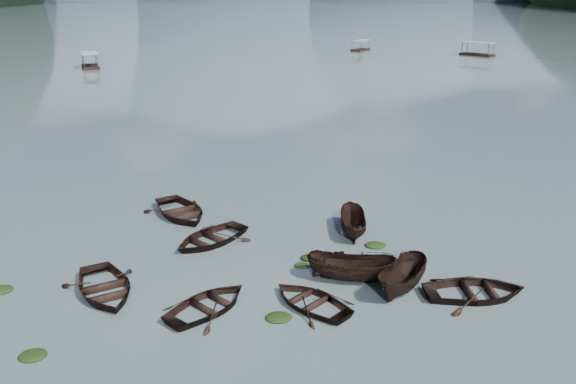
{
  "coord_description": "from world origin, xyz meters",
  "views": [
    {
      "loc": [
        -0.67,
        -18.36,
        12.93
      ],
      "look_at": [
        0.0,
        12.0,
        2.0
      ],
      "focal_mm": 35.0,
      "sensor_mm": 36.0,
      "label": 1
    }
  ],
  "objects_px": {
    "pontoon_left": "(91,68)",
    "rowboat_3": "(311,305)",
    "pontoon_centre": "(360,51)",
    "rowboat_0": "(105,293)"
  },
  "relations": [
    {
      "from": "rowboat_3",
      "to": "pontoon_centre",
      "type": "bearing_deg",
      "value": -144.03
    },
    {
      "from": "rowboat_3",
      "to": "pontoon_centre",
      "type": "distance_m",
      "value": 111.29
    },
    {
      "from": "pontoon_left",
      "to": "pontoon_centre",
      "type": "bearing_deg",
      "value": 8.84
    },
    {
      "from": "pontoon_left",
      "to": "rowboat_3",
      "type": "bearing_deg",
      "value": -87.26
    },
    {
      "from": "rowboat_0",
      "to": "rowboat_3",
      "type": "xyz_separation_m",
      "value": [
        9.29,
        -1.22,
        0.0
      ]
    },
    {
      "from": "pontoon_left",
      "to": "pontoon_centre",
      "type": "height_order",
      "value": "pontoon_left"
    },
    {
      "from": "rowboat_0",
      "to": "pontoon_left",
      "type": "height_order",
      "value": "pontoon_left"
    },
    {
      "from": "rowboat_0",
      "to": "pontoon_centre",
      "type": "xyz_separation_m",
      "value": [
        27.25,
        108.61,
        0.0
      ]
    },
    {
      "from": "pontoon_centre",
      "to": "pontoon_left",
      "type": "bearing_deg",
      "value": -117.93
    },
    {
      "from": "rowboat_3",
      "to": "pontoon_left",
      "type": "height_order",
      "value": "pontoon_left"
    }
  ]
}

